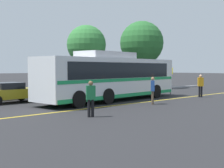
{
  "coord_description": "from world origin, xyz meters",
  "views": [
    {
      "loc": [
        -16.21,
        -16.07,
        2.28
      ],
      "look_at": [
        -1.28,
        -0.37,
        1.16
      ],
      "focal_mm": 50.0,
      "sensor_mm": 36.0,
      "label": 1
    }
  ],
  "objects": [
    {
      "name": "parked_car_2",
      "position": [
        -1.06,
        3.54,
        0.69
      ],
      "size": [
        4.06,
        1.83,
        1.34
      ],
      "rotation": [
        0.0,
        0.0,
        -1.58
      ],
      "color": "#4C3823",
      "rests_on": "ground_plane"
    },
    {
      "name": "ground_plane",
      "position": [
        0.0,
        0.0,
        0.0
      ],
      "size": [
        220.0,
        220.0,
        0.0
      ],
      "primitive_type": "plane",
      "color": "#262628"
    },
    {
      "name": "pedestrian_1",
      "position": [
        5.43,
        -3.31,
        1.01
      ],
      "size": [
        0.46,
        0.44,
        1.77
      ],
      "rotation": [
        0.0,
        0.0,
        2.44
      ],
      "color": "black",
      "rests_on": "ground_plane"
    },
    {
      "name": "lane_strip_0",
      "position": [
        -1.28,
        -2.57,
        0.0
      ],
      "size": [
        31.91,
        0.2,
        0.01
      ],
      "primitive_type": "cube",
      "rotation": [
        0.0,
        0.0,
        1.57
      ],
      "color": "gold",
      "rests_on": "ground_plane"
    },
    {
      "name": "pedestrian_2",
      "position": [
        -7.03,
        -4.98,
        0.96
      ],
      "size": [
        0.47,
        0.41,
        1.68
      ],
      "rotation": [
        0.0,
        0.0,
        2.58
      ],
      "color": "black",
      "rests_on": "ground_plane"
    },
    {
      "name": "pedestrian_0",
      "position": [
        -0.96,
        -3.73,
        0.97
      ],
      "size": [
        0.46,
        0.44,
        1.71
      ],
      "rotation": [
        0.0,
        0.0,
        3.87
      ],
      "color": "brown",
      "rests_on": "ground_plane"
    },
    {
      "name": "transit_bus",
      "position": [
        -1.3,
        -0.37,
        1.69
      ],
      "size": [
        12.38,
        3.61,
        3.37
      ],
      "rotation": [
        0.0,
        0.0,
        -1.48
      ],
      "color": "silver",
      "rests_on": "ground_plane"
    },
    {
      "name": "curb_strip",
      "position": [
        -1.28,
        4.5,
        0.07
      ],
      "size": [
        39.91,
        0.36,
        0.15
      ],
      "primitive_type": "cube",
      "color": "#99999E",
      "rests_on": "ground_plane"
    },
    {
      "name": "tree_0",
      "position": [
        3.95,
        8.94,
        4.65
      ],
      "size": [
        4.0,
        4.0,
        6.66
      ],
      "color": "#513823",
      "rests_on": "ground_plane"
    },
    {
      "name": "parked_car_1",
      "position": [
        -7.1,
        3.19,
        0.69
      ],
      "size": [
        3.93,
        1.83,
        1.33
      ],
      "rotation": [
        0.0,
        0.0,
        -1.56
      ],
      "color": "olive",
      "rests_on": "ground_plane"
    },
    {
      "name": "parked_car_3",
      "position": [
        4.1,
        3.58,
        0.75
      ],
      "size": [
        4.13,
        2.16,
        1.47
      ],
      "rotation": [
        0.0,
        0.0,
        1.64
      ],
      "color": "silver",
      "rests_on": "ground_plane"
    },
    {
      "name": "bus_stop_sign",
      "position": [
        5.54,
        -0.41,
        1.49
      ],
      "size": [
        0.07,
        0.4,
        2.36
      ],
      "rotation": [
        0.0,
        0.0,
        -1.48
      ],
      "color": "#59595E",
      "rests_on": "ground_plane"
    },
    {
      "name": "tree_1",
      "position": [
        10.49,
        7.15,
        5.08
      ],
      "size": [
        4.89,
        4.89,
        7.54
      ],
      "color": "#513823",
      "rests_on": "ground_plane"
    }
  ]
}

